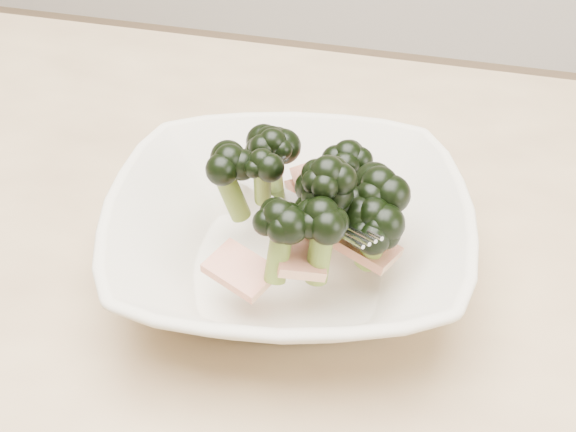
# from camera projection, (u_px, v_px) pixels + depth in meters

# --- Properties ---
(dining_table) EXTENTS (1.20, 0.80, 0.75)m
(dining_table) POSITION_uv_depth(u_px,v_px,m) (135.00, 372.00, 0.63)
(dining_table) COLOR tan
(dining_table) RESTS_ON ground
(broccoli_dish) EXTENTS (0.30, 0.30, 0.12)m
(broccoli_dish) POSITION_uv_depth(u_px,v_px,m) (293.00, 230.00, 0.55)
(broccoli_dish) COLOR beige
(broccoli_dish) RESTS_ON dining_table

